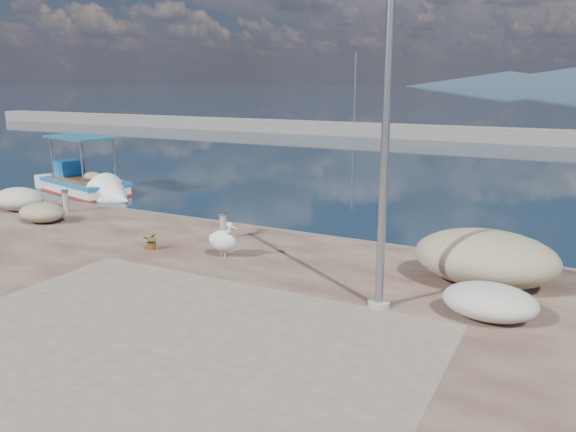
# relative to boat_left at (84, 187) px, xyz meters

# --- Properties ---
(ground) EXTENTS (1400.00, 1400.00, 0.00)m
(ground) POSITION_rel_boat_left_xyz_m (12.88, -8.38, -0.23)
(ground) COLOR #162635
(ground) RESTS_ON ground
(quay_patch) EXTENTS (9.00, 7.00, 0.01)m
(quay_patch) POSITION_rel_boat_left_xyz_m (13.88, -11.38, 0.27)
(quay_patch) COLOR gray
(quay_patch) RESTS_ON quay
(breakwater) EXTENTS (120.00, 2.20, 7.50)m
(breakwater) POSITION_rel_boat_left_xyz_m (12.88, 31.62, 0.37)
(breakwater) COLOR gray
(breakwater) RESTS_ON ground
(boat_left) EXTENTS (6.53, 3.53, 2.99)m
(boat_left) POSITION_rel_boat_left_xyz_m (0.00, 0.00, 0.00)
(boat_left) COLOR white
(boat_left) RESTS_ON ground
(pelican) EXTENTS (1.04, 0.64, 0.99)m
(pelican) POSITION_rel_boat_left_xyz_m (11.99, -6.47, 0.73)
(pelican) COLOR tan
(pelican) RESTS_ON quay
(lamp_post) EXTENTS (0.44, 0.96, 7.00)m
(lamp_post) POSITION_rel_boat_left_xyz_m (16.61, -7.71, 3.57)
(lamp_post) COLOR gray
(lamp_post) RESTS_ON quay
(bollard_near) EXTENTS (0.25, 0.25, 0.77)m
(bollard_near) POSITION_rel_boat_left_xyz_m (10.96, -4.94, 0.68)
(bollard_near) COLOR gray
(bollard_near) RESTS_ON quay
(bollard_far) EXTENTS (0.25, 0.25, 0.77)m
(bollard_far) POSITION_rel_boat_left_xyz_m (4.16, -4.64, 0.69)
(bollard_far) COLOR gray
(bollard_far) RESTS_ON quay
(potted_plant) EXTENTS (0.53, 0.49, 0.48)m
(potted_plant) POSITION_rel_boat_left_xyz_m (9.87, -6.76, 0.50)
(potted_plant) COLOR #33722D
(potted_plant) RESTS_ON quay
(net_pile_b) EXTENTS (1.59, 1.24, 0.62)m
(net_pile_b) POSITION_rel_boat_left_xyz_m (4.65, -6.03, 0.58)
(net_pile_b) COLOR #BAAD8A
(net_pile_b) RESTS_ON quay
(net_pile_a) EXTENTS (1.96, 1.42, 0.80)m
(net_pile_a) POSITION_rel_boat_left_xyz_m (2.49, -5.22, 0.67)
(net_pile_a) COLOR beige
(net_pile_a) RESTS_ON quay
(net_pile_c) EXTENTS (3.13, 2.24, 1.23)m
(net_pile_c) POSITION_rel_boat_left_xyz_m (18.27, -5.38, 0.88)
(net_pile_c) COLOR #BAAD8A
(net_pile_c) RESTS_ON quay
(net_pile_d) EXTENTS (1.78, 1.34, 0.67)m
(net_pile_d) POSITION_rel_boat_left_xyz_m (18.67, -7.29, 0.60)
(net_pile_d) COLOR beige
(net_pile_d) RESTS_ON quay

